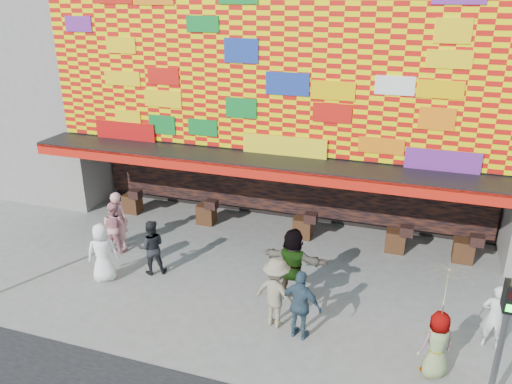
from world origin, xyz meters
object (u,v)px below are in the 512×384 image
at_px(ped_d, 276,293).
at_px(ped_g, 437,345).
at_px(ped_h, 495,317).
at_px(ped_i, 114,227).
at_px(parasol, 446,288).
at_px(ped_f, 293,263).
at_px(signal_right, 504,331).
at_px(ped_b, 118,220).
at_px(ped_a, 103,253).
at_px(ped_e, 301,305).
at_px(ped_c, 151,247).

height_order(ped_d, ped_g, ped_d).
height_order(ped_g, ped_h, ped_h).
bearing_deg(ped_i, ped_d, 164.44).
relative_size(ped_g, ped_i, 0.95).
bearing_deg(parasol, ped_f, 150.92).
bearing_deg(signal_right, ped_d, 164.85).
distance_m(ped_b, ped_h, 10.94).
height_order(ped_a, ped_g, ped_a).
height_order(ped_d, parasol, parasol).
distance_m(ped_e, parasol, 3.29).
distance_m(ped_a, parasol, 9.06).
bearing_deg(signal_right, ped_e, 166.11).
height_order(ped_d, ped_h, ped_d).
xyz_separation_m(signal_right, ped_i, (-10.63, 3.36, -1.04)).
bearing_deg(ped_h, ped_f, -4.19).
relative_size(ped_f, ped_g, 1.25).
bearing_deg(ped_a, ped_h, 153.26).
distance_m(ped_h, ped_i, 10.93).
bearing_deg(ped_f, ped_b, -5.15).
xyz_separation_m(ped_f, ped_g, (3.65, -2.03, -0.19)).
relative_size(ped_c, ped_i, 1.01).
bearing_deg(ped_b, ped_e, 164.69).
height_order(ped_f, parasol, parasol).
bearing_deg(ped_b, ped_c, 154.95).
height_order(ped_b, ped_d, ped_b).
distance_m(ped_c, parasol, 8.13).
xyz_separation_m(signal_right, parasol, (-1.02, 0.67, 0.30)).
xyz_separation_m(signal_right, ped_e, (-4.04, 1.00, -0.98)).
distance_m(ped_a, ped_e, 5.93).
height_order(ped_g, parasol, parasol).
height_order(ped_e, ped_h, ped_e).
distance_m(ped_i, parasol, 10.07).
bearing_deg(ped_f, parasol, 154.35).
relative_size(ped_b, ped_c, 1.15).
distance_m(ped_c, ped_h, 9.05).
height_order(ped_d, ped_i, ped_d).
xyz_separation_m(ped_h, ped_i, (-10.85, 1.29, 0.01)).
relative_size(ped_a, ped_h, 1.08).
bearing_deg(ped_d, signal_right, -178.28).
xyz_separation_m(ped_h, parasol, (-1.24, -1.40, 1.36)).
xyz_separation_m(ped_b, ped_e, (6.57, -2.60, -0.06)).
distance_m(ped_c, ped_i, 2.00).
bearing_deg(ped_c, ped_f, 153.39).
bearing_deg(ped_a, ped_i, -95.30).
xyz_separation_m(ped_d, ped_e, (0.68, -0.28, -0.02)).
bearing_deg(parasol, ped_e, 173.83).
bearing_deg(ped_h, ped_c, 0.39).
bearing_deg(ped_h, parasol, 51.53).
bearing_deg(ped_h, ped_a, 5.08).
bearing_deg(ped_d, ped_i, -2.58).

